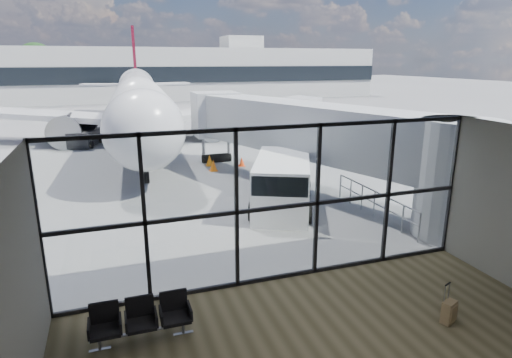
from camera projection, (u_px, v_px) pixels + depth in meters
ground at (148, 116)px, 48.90m from camera, size 220.00×220.00×0.00m
lounge_shell at (381, 270)px, 7.37m from camera, size 12.02×8.01×4.51m
glass_curtain_wall at (278, 206)px, 11.85m from camera, size 12.10×0.12×4.50m
jet_bridge at (320, 136)px, 19.69m from camera, size 8.00×16.50×4.33m
apron_railing at (374, 200)px, 17.20m from camera, size 0.06×5.46×1.11m
far_terminal at (129, 73)px, 67.60m from camera, size 80.00×12.20×11.00m
tree_5 at (36, 62)px, 71.78m from camera, size 6.27×6.27×9.03m
seating_row at (141, 317)px, 9.64m from camera, size 2.25×0.63×0.99m
suitcase at (449, 312)px, 10.28m from camera, size 0.43×0.37×1.02m
airliner at (139, 100)px, 34.94m from camera, size 32.95×38.19×9.83m
service_van at (282, 184)px, 17.99m from camera, size 4.11×5.49×2.19m
belt_loader at (85, 137)px, 31.70m from camera, size 2.57×4.55×1.99m
traffic_cone_a at (210, 161)px, 25.75m from camera, size 0.45×0.45×0.65m
traffic_cone_b at (213, 165)px, 24.52m from camera, size 0.46×0.46×0.66m
traffic_cone_c at (242, 162)px, 25.64m from camera, size 0.39×0.39×0.56m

